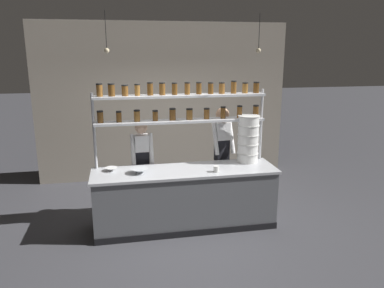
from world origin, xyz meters
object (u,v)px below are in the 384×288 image
Objects in this scene: spice_shelf_unit at (181,109)px; prep_bowl_center_front at (111,169)px; serving_cup_front at (216,169)px; prep_bowl_near_left at (139,171)px; container_stack at (248,139)px; chef_left at (142,162)px; chef_center at (222,150)px.

spice_shelf_unit is 1.38m from prep_bowl_center_front.
prep_bowl_near_left is at bearing 171.97° from serving_cup_front.
prep_bowl_near_left reaches higher than prep_bowl_center_front.
prep_bowl_near_left is 1.44× the size of prep_bowl_center_front.
serving_cup_front reaches higher than prep_bowl_near_left.
container_stack is 2.83× the size of prep_bowl_near_left.
chef_left reaches higher than prep_bowl_near_left.
chef_left reaches higher than prep_bowl_center_front.
serving_cup_front is at bearing -49.84° from spice_shelf_unit.
chef_center reaches higher than chef_left.
chef_left is 5.87× the size of prep_bowl_near_left.
container_stack is 4.06× the size of prep_bowl_center_front.
chef_left is at bearing 173.62° from chef_center.
prep_bowl_center_front is at bearing -140.06° from chef_left.
spice_shelf_unit is 1.70× the size of chef_left.
prep_bowl_center_front is (-0.49, -0.43, 0.05)m from chef_left.
spice_shelf_unit is 1.11m from chef_left.
prep_bowl_center_front is (-2.15, -0.06, -0.35)m from container_stack.
chef_left is 0.64m from prep_bowl_near_left.
spice_shelf_unit is at bearing 8.99° from prep_bowl_center_front.
prep_bowl_center_front is at bearing 154.32° from prep_bowl_near_left.
container_stack is 2.18m from prep_bowl_center_front.
spice_shelf_unit reaches higher than chef_center.
spice_shelf_unit is at bearing 130.16° from serving_cup_front.
spice_shelf_unit reaches higher than chef_left.
container_stack is at bearing 1.53° from prep_bowl_center_front.
prep_bowl_near_left is at bearing -25.68° from prep_bowl_center_front.
prep_bowl_near_left is (-1.43, -0.65, -0.06)m from chef_center.
container_stack is at bearing 8.19° from prep_bowl_near_left.
chef_center is at bearing 20.81° from spice_shelf_unit.
chef_center is 1.58m from prep_bowl_near_left.
serving_cup_front is (1.12, -0.16, 0.01)m from prep_bowl_near_left.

